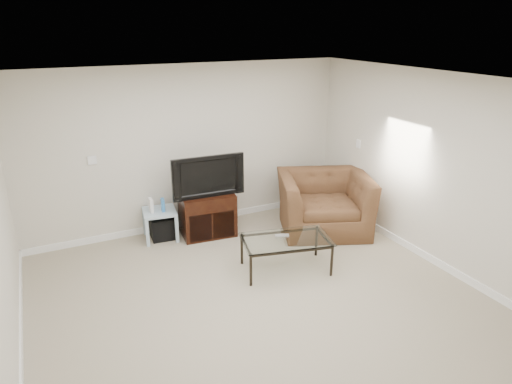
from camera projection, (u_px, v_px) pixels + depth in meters
name	position (u px, v px, depth m)	size (l,w,h in m)	color
floor	(263.00, 305.00, 5.23)	(5.00, 5.00, 0.00)	tan
ceiling	(264.00, 83.00, 4.36)	(5.00, 5.00, 0.00)	white
wall_back	(189.00, 148.00, 6.90)	(5.00, 0.02, 2.50)	silver
wall_right	(438.00, 172.00, 5.82)	(0.02, 5.00, 2.50)	silver
plate_back	(92.00, 160.00, 6.31)	(0.12, 0.02, 0.12)	white
plate_right_switch	(358.00, 144.00, 7.16)	(0.02, 0.09, 0.13)	white
plate_right_outlet	(366.00, 206.00, 7.24)	(0.02, 0.08, 0.12)	white
tv_stand	(207.00, 214.00, 6.88)	(0.78, 0.54, 0.65)	black
dvd_player	(208.00, 202.00, 6.77)	(0.40, 0.28, 0.06)	black
television	(206.00, 175.00, 6.63)	(1.00, 0.20, 0.62)	black
side_table	(160.00, 224.00, 6.77)	(0.47, 0.47, 0.45)	silver
subwoofer	(162.00, 228.00, 6.82)	(0.34, 0.34, 0.34)	black
game_console	(151.00, 205.00, 6.61)	(0.05, 0.15, 0.21)	white
game_case	(163.00, 205.00, 6.66)	(0.05, 0.13, 0.18)	#337FCC
recliner	(325.00, 194.00, 6.95)	(1.35, 0.88, 1.18)	#553222
coffee_table	(286.00, 254.00, 5.91)	(1.13, 0.64, 0.44)	black
remote	(282.00, 235.00, 5.90)	(0.18, 0.05, 0.02)	#B2B2B7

